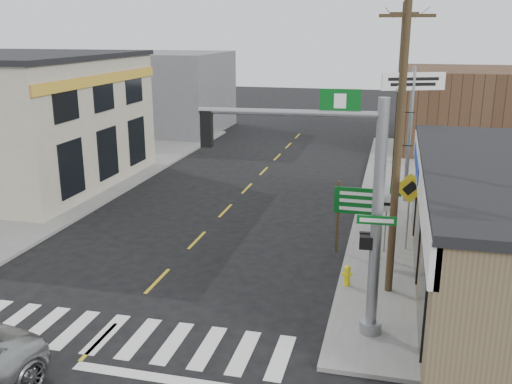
% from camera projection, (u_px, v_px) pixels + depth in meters
% --- Properties ---
extents(ground, '(140.00, 140.00, 0.00)m').
position_uv_depth(ground, '(99.00, 341.00, 15.62)').
color(ground, black).
rests_on(ground, ground).
extents(sidewalk_right, '(6.00, 38.00, 0.13)m').
position_uv_depth(sidewalk_right, '(423.00, 217.00, 25.67)').
color(sidewalk_right, slate).
rests_on(sidewalk_right, ground).
extents(sidewalk_left, '(6.00, 38.00, 0.13)m').
position_uv_depth(sidewalk_left, '(66.00, 191.00, 29.80)').
color(sidewalk_left, slate).
rests_on(sidewalk_left, ground).
extents(center_line, '(0.12, 56.00, 0.01)m').
position_uv_depth(center_line, '(197.00, 240.00, 23.08)').
color(center_line, gold).
rests_on(center_line, ground).
extents(crosswalk, '(11.00, 2.20, 0.01)m').
position_uv_depth(crosswalk, '(106.00, 334.00, 15.99)').
color(crosswalk, silver).
rests_on(crosswalk, ground).
extents(left_building, '(12.00, 12.00, 6.80)m').
position_uv_depth(left_building, '(4.00, 122.00, 30.73)').
color(left_building, '#B4AE96').
rests_on(left_building, ground).
extents(bldg_distant_right, '(8.00, 10.00, 5.60)m').
position_uv_depth(bldg_distant_right, '(462.00, 109.00, 40.09)').
color(bldg_distant_right, '#513725').
rests_on(bldg_distant_right, ground).
extents(bldg_distant_left, '(9.00, 10.00, 6.40)m').
position_uv_depth(bldg_distant_left, '(167.00, 92.00, 47.13)').
color(bldg_distant_left, slate).
rests_on(bldg_distant_left, ground).
extents(traffic_signal_pole, '(5.27, 0.39, 6.68)m').
position_uv_depth(traffic_signal_pole, '(348.00, 193.00, 14.94)').
color(traffic_signal_pole, gray).
rests_on(traffic_signal_pole, sidewalk_right).
extents(guide_sign, '(1.59, 0.13, 2.78)m').
position_uv_depth(guide_sign, '(356.00, 208.00, 20.84)').
color(guide_sign, '#40311E').
rests_on(guide_sign, sidewalk_right).
extents(fire_hydrant, '(0.22, 0.22, 0.71)m').
position_uv_depth(fire_hydrant, '(347.00, 274.00, 18.63)').
color(fire_hydrant, yellow).
rests_on(fire_hydrant, sidewalk_right).
extents(ped_crossing_sign, '(1.17, 0.08, 3.01)m').
position_uv_depth(ped_crossing_sign, '(409.00, 198.00, 21.25)').
color(ped_crossing_sign, gray).
rests_on(ped_crossing_sign, sidewalk_right).
extents(lamp_post, '(0.74, 0.58, 5.73)m').
position_uv_depth(lamp_post, '(397.00, 140.00, 25.51)').
color(lamp_post, black).
rests_on(lamp_post, sidewalk_right).
extents(dance_center_sign, '(3.04, 0.19, 6.46)m').
position_uv_depth(dance_center_sign, '(412.00, 100.00, 26.61)').
color(dance_center_sign, gray).
rests_on(dance_center_sign, sidewalk_right).
extents(bare_tree, '(2.22, 2.22, 4.43)m').
position_uv_depth(bare_tree, '(474.00, 197.00, 16.27)').
color(bare_tree, black).
rests_on(bare_tree, sidewalk_right).
extents(shrub_front, '(1.39, 1.39, 1.04)m').
position_uv_depth(shrub_front, '(504.00, 310.00, 15.97)').
color(shrub_front, '#1B3E1E').
rests_on(shrub_front, sidewalk_right).
extents(shrub_back, '(1.04, 1.04, 0.78)m').
position_uv_depth(shrub_back, '(451.00, 252.00, 20.51)').
color(shrub_back, black).
rests_on(shrub_back, sidewalk_right).
extents(utility_pole_near, '(1.58, 0.24, 9.07)m').
position_uv_depth(utility_pole_near, '(398.00, 149.00, 17.11)').
color(utility_pole_near, '#4B3723').
rests_on(utility_pole_near, sidewalk_right).
extents(utility_pole_far, '(1.68, 0.25, 9.64)m').
position_uv_depth(utility_pole_far, '(400.00, 83.00, 34.56)').
color(utility_pole_far, '#3E311E').
rests_on(utility_pole_far, sidewalk_right).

